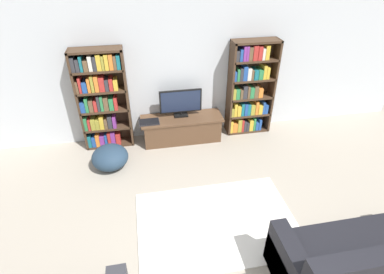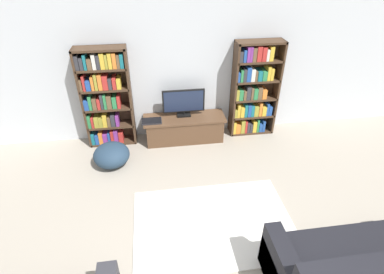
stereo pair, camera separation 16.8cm
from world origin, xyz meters
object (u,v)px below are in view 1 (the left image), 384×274
(bookshelf_right, at_px, (249,89))
(tv_stand, at_px, (182,128))
(couch_right_sofa, at_px, (372,261))
(bookshelf_left, at_px, (102,99))
(laptop, at_px, (149,122))
(television, at_px, (181,102))
(beanbag_ottoman, at_px, (110,157))

(bookshelf_right, relative_size, tv_stand, 1.19)
(couch_right_sofa, bearing_deg, bookshelf_left, 131.55)
(laptop, bearing_deg, couch_right_sofa, -55.13)
(bookshelf_left, xyz_separation_m, bookshelf_right, (2.56, -0.00, -0.04))
(television, distance_m, couch_right_sofa, 3.50)
(bookshelf_right, bearing_deg, laptop, -174.04)
(bookshelf_left, xyz_separation_m, laptop, (0.74, -0.19, -0.41))
(bookshelf_right, distance_m, beanbag_ottoman, 2.68)
(television, relative_size, beanbag_ottoman, 1.28)
(tv_stand, bearing_deg, couch_right_sofa, -63.80)
(couch_right_sofa, relative_size, beanbag_ottoman, 3.39)
(tv_stand, xyz_separation_m, television, (0.00, 0.07, 0.49))
(bookshelf_right, xyz_separation_m, beanbag_ottoman, (-2.50, -0.70, -0.66))
(bookshelf_left, distance_m, laptop, 0.86)
(bookshelf_right, height_order, couch_right_sofa, bookshelf_right)
(bookshelf_right, xyz_separation_m, tv_stand, (-1.25, -0.12, -0.61))
(bookshelf_right, xyz_separation_m, couch_right_sofa, (0.26, -3.18, -0.55))
(bookshelf_left, height_order, bookshelf_right, same)
(couch_right_sofa, xyz_separation_m, beanbag_ottoman, (-2.76, 2.48, -0.11))
(bookshelf_left, height_order, tv_stand, bookshelf_left)
(television, bearing_deg, tv_stand, -90.00)
(television, bearing_deg, beanbag_ottoman, -152.67)
(television, xyz_separation_m, beanbag_ottoman, (-1.25, -0.65, -0.53))
(television, relative_size, couch_right_sofa, 0.38)
(tv_stand, height_order, couch_right_sofa, couch_right_sofa)
(bookshelf_right, bearing_deg, couch_right_sofa, -85.41)
(bookshelf_left, height_order, laptop, bookshelf_left)
(bookshelf_right, height_order, tv_stand, bookshelf_right)
(tv_stand, relative_size, laptop, 4.16)
(bookshelf_right, height_order, beanbag_ottoman, bookshelf_right)
(tv_stand, distance_m, television, 0.49)
(tv_stand, xyz_separation_m, laptop, (-0.58, -0.07, 0.24))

